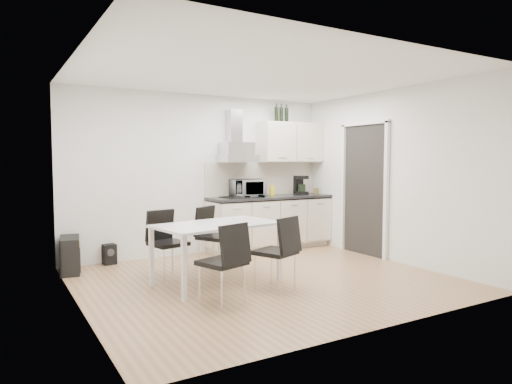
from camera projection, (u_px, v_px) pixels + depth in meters
ground at (265, 280)px, 5.87m from camera, size 4.50×4.50×0.00m
wall_back at (202, 175)px, 7.50m from camera, size 4.50×0.10×2.60m
wall_front at (382, 187)px, 4.05m from camera, size 4.50×0.10×2.60m
wall_left at (76, 183)px, 4.65m from camera, size 0.10×4.00×2.60m
wall_right at (391, 176)px, 6.91m from camera, size 0.10×4.00×2.60m
ceiling at (265, 75)px, 5.68m from camera, size 4.50×4.50×0.00m
doorway at (364, 190)px, 7.38m from camera, size 0.08×1.04×2.10m
kitchenette at (271, 201)px, 7.90m from camera, size 2.22×0.64×2.52m
dining_table at (217, 229)px, 5.68m from camera, size 1.64×1.10×0.75m
chair_far_left at (168, 244)px, 5.94m from camera, size 0.54×0.59×0.88m
chair_far_right at (216, 238)px, 6.43m from camera, size 0.63×0.65×0.88m
chair_near_left at (222, 263)px, 4.84m from camera, size 0.57×0.61×0.88m
chair_near_right at (275, 253)px, 5.39m from camera, size 0.60×0.63×0.88m
guitar_amp at (70, 255)px, 6.21m from camera, size 0.34×0.62×0.49m
floor_speaker at (109, 254)px, 6.73m from camera, size 0.20×0.18×0.30m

